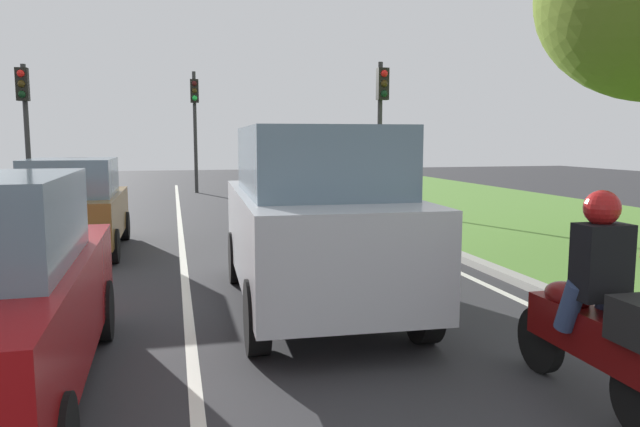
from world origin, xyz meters
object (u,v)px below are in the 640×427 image
traffic_light_near_right (381,110)px  traffic_light_far_median (195,112)px  rider_person (599,260)px  car_suv_ahead (314,217)px  traffic_light_overhead_left (25,111)px  car_hatchback_far (75,206)px  motorcycle (599,338)px

traffic_light_near_right → traffic_light_far_median: bearing=122.7°
rider_person → traffic_light_near_right: bearing=78.8°
traffic_light_far_median → traffic_light_near_right: bearing=-57.3°
car_suv_ahead → traffic_light_near_right: bearing=68.0°
rider_person → traffic_light_overhead_left: size_ratio=0.28×
car_hatchback_far → motorcycle: size_ratio=1.95×
car_suv_ahead → traffic_light_near_right: (4.20, 9.32, 1.81)m
car_suv_ahead → motorcycle: car_suv_ahead is taller
rider_person → traffic_light_overhead_left: (-7.20, 14.38, 1.73)m
motorcycle → car_hatchback_far: bearing=123.1°
rider_person → car_suv_ahead: bearing=116.1°
motorcycle → traffic_light_overhead_left: 16.30m
car_hatchback_far → traffic_light_near_right: size_ratio=0.85×
rider_person → traffic_light_near_right: 12.97m
car_suv_ahead → traffic_light_overhead_left: size_ratio=1.08×
motorcycle → traffic_light_overhead_left: (-7.20, 14.43, 2.35)m
traffic_light_near_right → traffic_light_far_median: size_ratio=0.91×
traffic_light_near_right → car_suv_ahead: bearing=-114.3°
car_hatchback_far → motorcycle: car_hatchback_far is taller
car_suv_ahead → traffic_light_overhead_left: traffic_light_overhead_left is taller
motorcycle → traffic_light_near_right: size_ratio=0.44×
rider_person → traffic_light_far_median: (-2.32, 20.36, 2.01)m
traffic_light_far_median → car_suv_ahead: bearing=-87.4°
motorcycle → car_suv_ahead: bearing=115.7°
rider_person → car_hatchback_far: bearing=123.3°
motorcycle → rider_person: rider_person is taller
motorcycle → rider_person: (0.00, 0.05, 0.62)m
car_suv_ahead → traffic_light_near_right: traffic_light_near_right is taller
car_suv_ahead → rider_person: (1.53, -3.24, 0.02)m
rider_person → traffic_light_near_right: (2.68, 12.57, 1.78)m
car_suv_ahead → car_hatchback_far: 5.86m
motorcycle → rider_person: size_ratio=1.63×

